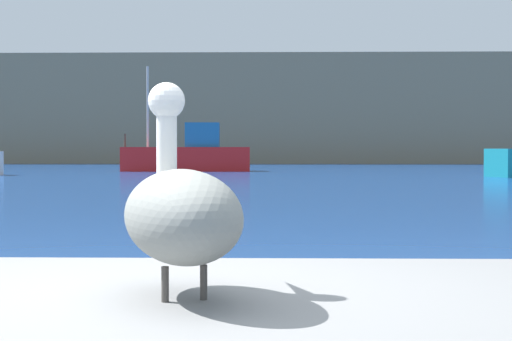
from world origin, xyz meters
name	(u,v)px	position (x,y,z in m)	size (l,w,h in m)	color
hillside_backdrop	(268,113)	(0.00, 67.27, 4.26)	(140.00, 15.45, 8.52)	#7F755B
pelican	(181,211)	(0.32, -0.25, 0.92)	(0.71, 1.21, 0.90)	gray
fishing_boat_red	(189,155)	(-3.85, 39.36, 0.85)	(6.68, 2.04, 5.44)	red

